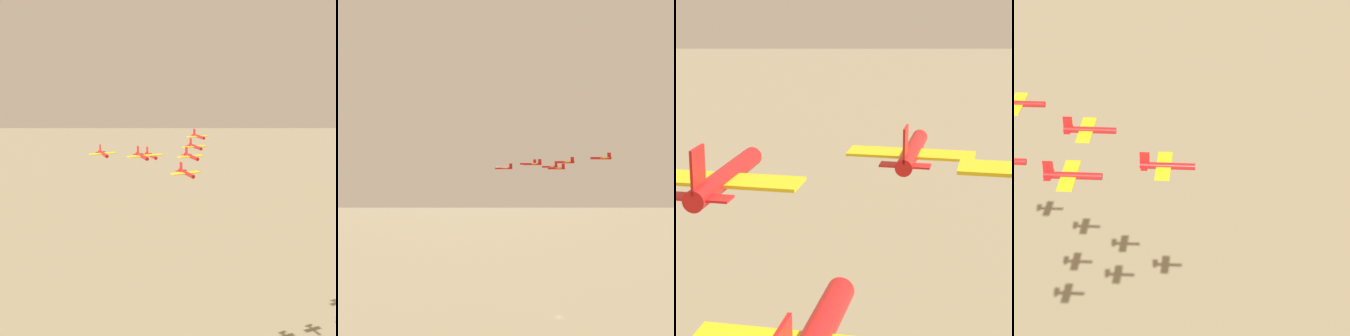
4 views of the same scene
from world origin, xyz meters
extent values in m
cylinder|color=red|center=(-32.78, 34.25, 100.92)|extent=(2.83, 10.45, 1.27)
cube|color=yellow|center=(-32.68, 33.57, 100.92)|extent=(9.99, 4.20, 0.21)
cube|color=red|center=(-32.14, 30.04, 102.50)|extent=(0.44, 1.85, 2.54)
cube|color=red|center=(-32.14, 30.04, 100.92)|extent=(3.84, 1.81, 0.14)
cylinder|color=red|center=(-39.64, 17.06, 102.74)|extent=(2.83, 10.45, 1.27)
cube|color=yellow|center=(-39.53, 16.38, 102.74)|extent=(9.99, 4.20, 0.21)
cube|color=red|center=(-38.99, 12.85, 104.32)|extent=(0.44, 1.85, 2.54)
cube|color=red|center=(-38.99, 12.85, 102.74)|extent=(3.84, 1.81, 0.14)
camera|label=1|loc=(8.57, 174.50, 135.44)|focal=50.00mm
camera|label=2|loc=(-188.46, 15.59, 91.61)|focal=28.00mm
camera|label=3|loc=(-16.83, -23.59, 115.74)|focal=85.00mm
camera|label=4|loc=(88.79, 62.78, 180.86)|focal=85.00mm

